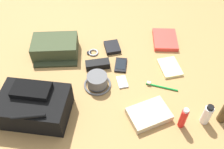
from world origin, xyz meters
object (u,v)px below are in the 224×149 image
bucket_hat (97,81)px  folded_towel (149,114)px  notepad (170,67)px  toothbrush (160,86)px  wristwatch (93,53)px  media_player (122,82)px  backpack (34,106)px  paperback_novel (165,40)px  cell_phone (121,65)px  sunglasses_case (98,64)px  toothpaste_tube (207,114)px  wallet (112,47)px  sunscreen_spray (183,118)px  toiletry_pouch (55,47)px

bucket_hat → folded_towel: (-0.24, 0.23, -0.02)m
bucket_hat → notepad: size_ratio=1.01×
bucket_hat → toothbrush: (-0.34, 0.05, -0.03)m
notepad → wristwatch: bearing=-28.1°
media_player → folded_towel: bearing=113.9°
backpack → paperback_novel: 0.91m
paperback_novel → media_player: paperback_novel is taller
cell_phone → sunglasses_case: size_ratio=0.88×
backpack → toothpaste_tube: (-0.82, 0.13, -0.01)m
cell_phone → media_player: size_ratio=1.39×
backpack → wallet: 0.62m
toothbrush → folded_towel: 0.20m
media_player → folded_towel: folded_towel is taller
cell_phone → folded_towel: folded_towel is taller
notepad → sunglasses_case: bearing=-14.2°
folded_towel → cell_phone: bearing=-75.5°
toothpaste_tube → folded_towel: toothpaste_tube is taller
sunscreen_spray → media_player: 0.39m
backpack → media_player: backpack is taller
sunscreen_spray → paperback_novel: sunscreen_spray is taller
media_player → wallet: size_ratio=0.81×
backpack → notepad: backpack is taller
bucket_hat → sunscreen_spray: bearing=142.8°
wallet → cell_phone: bearing=96.5°
bucket_hat → wristwatch: size_ratio=2.14×
media_player → cell_phone: bearing=-94.2°
notepad → toothbrush: bearing=49.4°
wallet → folded_towel: 0.53m
backpack → wristwatch: 0.51m
bucket_hat → media_player: bearing=-177.7°
bucket_hat → toiletry_pouch: bearing=-50.5°
bucket_hat → cell_phone: bearing=-137.9°
media_player → wristwatch: bearing=-59.4°
backpack → cell_phone: (-0.46, -0.28, -0.06)m
sunscreen_spray → cell_phone: (0.24, -0.43, -0.06)m
toiletry_pouch → toothpaste_tube: 0.94m
toiletry_pouch → sunscreen_spray: size_ratio=2.07×
cell_phone → wallet: (0.03, -0.15, 0.01)m
toiletry_pouch → paperback_novel: size_ratio=1.30×
paperback_novel → sunglasses_case: (0.45, 0.18, 0.01)m
paperback_novel → backpack: bearing=31.1°
sunscreen_spray → wristwatch: (0.40, -0.55, -0.06)m
backpack → toothbrush: (-0.66, -0.10, -0.06)m
cell_phone → wristwatch: bearing=-38.2°
cell_phone → wristwatch: size_ratio=1.74×
bucket_hat → sunglasses_case: 0.14m
cell_phone → sunglasses_case: bearing=-2.6°
wristwatch → paperback_novel: bearing=-172.7°
bucket_hat → wristwatch: bucket_hat is taller
wristwatch → folded_towel: folded_towel is taller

